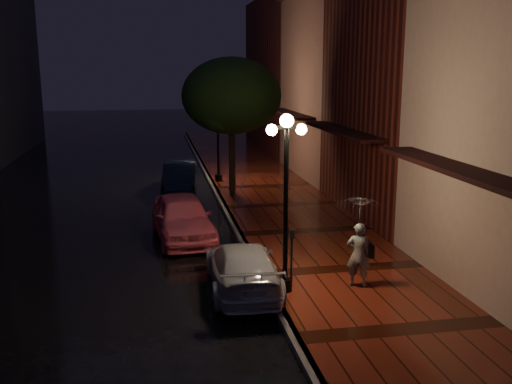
{
  "coord_description": "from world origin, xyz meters",
  "views": [
    {
      "loc": [
        -2.69,
        -17.79,
        5.5
      ],
      "look_at": [
        0.66,
        0.63,
        1.4
      ],
      "focal_mm": 40.0,
      "sensor_mm": 36.0,
      "label": 1
    }
  ],
  "objects_px": {
    "street_tree": "(232,98)",
    "pink_car": "(182,217)",
    "streetlamp_far": "(218,130)",
    "woman_with_umbrella": "(360,228)",
    "navy_car": "(180,177)",
    "streetlamp_near": "(286,193)",
    "silver_car": "(242,267)",
    "parking_meter": "(292,250)"
  },
  "relations": [
    {
      "from": "pink_car",
      "to": "parking_meter",
      "type": "xyz_separation_m",
      "value": [
        2.52,
        -4.59,
        0.22
      ]
    },
    {
      "from": "streetlamp_near",
      "to": "navy_car",
      "type": "height_order",
      "value": "streetlamp_near"
    },
    {
      "from": "pink_car",
      "to": "woman_with_umbrella",
      "type": "bearing_deg",
      "value": -58.09
    },
    {
      "from": "navy_car",
      "to": "woman_with_umbrella",
      "type": "bearing_deg",
      "value": -68.14
    },
    {
      "from": "navy_car",
      "to": "silver_car",
      "type": "relative_size",
      "value": 0.99
    },
    {
      "from": "parking_meter",
      "to": "streetlamp_far",
      "type": "bearing_deg",
      "value": 82.41
    },
    {
      "from": "pink_car",
      "to": "silver_car",
      "type": "relative_size",
      "value": 1.04
    },
    {
      "from": "woman_with_umbrella",
      "to": "parking_meter",
      "type": "xyz_separation_m",
      "value": [
        -1.54,
        0.69,
        -0.7
      ]
    },
    {
      "from": "streetlamp_far",
      "to": "woman_with_umbrella",
      "type": "relative_size",
      "value": 1.89
    },
    {
      "from": "street_tree",
      "to": "parking_meter",
      "type": "height_order",
      "value": "street_tree"
    },
    {
      "from": "streetlamp_far",
      "to": "silver_car",
      "type": "distance_m",
      "value": 13.56
    },
    {
      "from": "streetlamp_near",
      "to": "streetlamp_far",
      "type": "distance_m",
      "value": 14.0
    },
    {
      "from": "woman_with_umbrella",
      "to": "parking_meter",
      "type": "distance_m",
      "value": 1.82
    },
    {
      "from": "street_tree",
      "to": "pink_car",
      "type": "xyz_separation_m",
      "value": [
        -2.46,
        -5.73,
        -3.51
      ]
    },
    {
      "from": "woman_with_umbrella",
      "to": "street_tree",
      "type": "bearing_deg",
      "value": -59.44
    },
    {
      "from": "parking_meter",
      "to": "streetlamp_near",
      "type": "bearing_deg",
      "value": -124.89
    },
    {
      "from": "streetlamp_far",
      "to": "silver_car",
      "type": "relative_size",
      "value": 1.04
    },
    {
      "from": "streetlamp_far",
      "to": "silver_car",
      "type": "height_order",
      "value": "streetlamp_far"
    },
    {
      "from": "pink_car",
      "to": "street_tree",
      "type": "bearing_deg",
      "value": 61.11
    },
    {
      "from": "navy_car",
      "to": "streetlamp_far",
      "type": "bearing_deg",
      "value": 40.96
    },
    {
      "from": "streetlamp_near",
      "to": "navy_car",
      "type": "bearing_deg",
      "value": 98.59
    },
    {
      "from": "pink_car",
      "to": "parking_meter",
      "type": "height_order",
      "value": "parking_meter"
    },
    {
      "from": "street_tree",
      "to": "pink_car",
      "type": "relative_size",
      "value": 1.34
    },
    {
      "from": "streetlamp_near",
      "to": "navy_car",
      "type": "relative_size",
      "value": 1.05
    },
    {
      "from": "silver_car",
      "to": "street_tree",
      "type": "bearing_deg",
      "value": -94.62
    },
    {
      "from": "navy_car",
      "to": "silver_car",
      "type": "bearing_deg",
      "value": -80.2
    },
    {
      "from": "streetlamp_near",
      "to": "street_tree",
      "type": "xyz_separation_m",
      "value": [
        0.26,
        10.99,
        1.64
      ]
    },
    {
      "from": "navy_car",
      "to": "parking_meter",
      "type": "height_order",
      "value": "parking_meter"
    },
    {
      "from": "pink_car",
      "to": "silver_car",
      "type": "xyz_separation_m",
      "value": [
        1.25,
        -4.64,
        -0.14
      ]
    },
    {
      "from": "woman_with_umbrella",
      "to": "parking_meter",
      "type": "bearing_deg",
      "value": -1.84
    },
    {
      "from": "parking_meter",
      "to": "silver_car",
      "type": "bearing_deg",
      "value": 173.52
    },
    {
      "from": "streetlamp_near",
      "to": "woman_with_umbrella",
      "type": "relative_size",
      "value": 1.89
    },
    {
      "from": "street_tree",
      "to": "streetlamp_far",
      "type": "bearing_deg",
      "value": 94.91
    },
    {
      "from": "streetlamp_near",
      "to": "woman_with_umbrella",
      "type": "xyz_separation_m",
      "value": [
        1.87,
        -0.01,
        -0.94
      ]
    },
    {
      "from": "streetlamp_near",
      "to": "streetlamp_far",
      "type": "xyz_separation_m",
      "value": [
        0.0,
        14.0,
        0.0
      ]
    },
    {
      "from": "streetlamp_near",
      "to": "navy_car",
      "type": "distance_m",
      "value": 12.92
    },
    {
      "from": "streetlamp_near",
      "to": "woman_with_umbrella",
      "type": "height_order",
      "value": "streetlamp_near"
    },
    {
      "from": "woman_with_umbrella",
      "to": "parking_meter",
      "type": "relative_size",
      "value": 1.7
    },
    {
      "from": "silver_car",
      "to": "streetlamp_near",
      "type": "bearing_deg",
      "value": 149.01
    },
    {
      "from": "streetlamp_near",
      "to": "navy_car",
      "type": "xyz_separation_m",
      "value": [
        -1.91,
        12.63,
        -1.92
      ]
    },
    {
      "from": "silver_car",
      "to": "woman_with_umbrella",
      "type": "xyz_separation_m",
      "value": [
        2.82,
        -0.63,
        1.06
      ]
    },
    {
      "from": "navy_car",
      "to": "parking_meter",
      "type": "bearing_deg",
      "value": -74.17
    }
  ]
}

